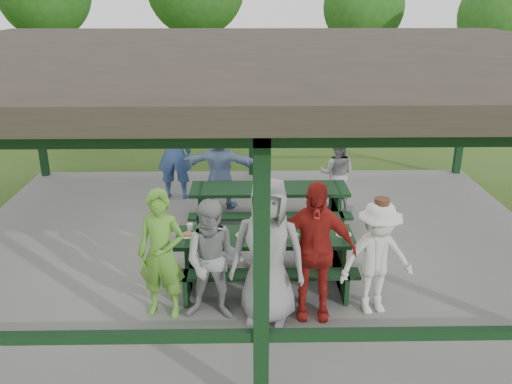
{
  "coord_description": "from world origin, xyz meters",
  "views": [
    {
      "loc": [
        -0.13,
        -8.21,
        4.13
      ],
      "look_at": [
        0.01,
        -0.3,
        1.18
      ],
      "focal_mm": 38.0,
      "sensor_mm": 36.0,
      "label": 1
    }
  ],
  "objects_px": {
    "picnic_table_far": "(269,202)",
    "contestant_grey_left": "(214,261)",
    "farm_trailer": "(134,110)",
    "contestant_green": "(162,254)",
    "contestant_red": "(313,251)",
    "spectator_grey": "(337,174)",
    "pickup_truck": "(315,102)",
    "spectator_blue": "(174,152)",
    "spectator_lblue": "(220,166)",
    "contestant_white_fedora": "(377,258)",
    "contestant_grey_mid": "(268,252)",
    "picnic_table_near": "(265,253)"
  },
  "relations": [
    {
      "from": "spectator_lblue",
      "to": "spectator_grey",
      "type": "relative_size",
      "value": 1.16
    },
    {
      "from": "picnic_table_far",
      "to": "contestant_white_fedora",
      "type": "relative_size",
      "value": 1.73
    },
    {
      "from": "contestant_grey_left",
      "to": "contestant_green",
      "type": "bearing_deg",
      "value": 176.59
    },
    {
      "from": "picnic_table_far",
      "to": "spectator_grey",
      "type": "xyz_separation_m",
      "value": [
        1.34,
        0.83,
        0.24
      ]
    },
    {
      "from": "contestant_green",
      "to": "contestant_grey_left",
      "type": "bearing_deg",
      "value": 2.46
    },
    {
      "from": "pickup_truck",
      "to": "picnic_table_far",
      "type": "bearing_deg",
      "value": 166.63
    },
    {
      "from": "contestant_grey_mid",
      "to": "spectator_blue",
      "type": "xyz_separation_m",
      "value": [
        -1.72,
        4.45,
        0.01
      ]
    },
    {
      "from": "contestant_white_fedora",
      "to": "spectator_lblue",
      "type": "xyz_separation_m",
      "value": [
        -2.19,
        3.78,
        0.05
      ]
    },
    {
      "from": "contestant_grey_mid",
      "to": "contestant_red",
      "type": "relative_size",
      "value": 1.04
    },
    {
      "from": "contestant_grey_mid",
      "to": "spectator_blue",
      "type": "relative_size",
      "value": 0.99
    },
    {
      "from": "contestant_grey_mid",
      "to": "contestant_white_fedora",
      "type": "xyz_separation_m",
      "value": [
        1.42,
        0.16,
        -0.19
      ]
    },
    {
      "from": "spectator_grey",
      "to": "pickup_truck",
      "type": "bearing_deg",
      "value": -78.42
    },
    {
      "from": "picnic_table_near",
      "to": "contestant_white_fedora",
      "type": "bearing_deg",
      "value": -29.0
    },
    {
      "from": "spectator_lblue",
      "to": "contestant_grey_left",
      "type": "bearing_deg",
      "value": 99.89
    },
    {
      "from": "pickup_truck",
      "to": "contestant_red",
      "type": "bearing_deg",
      "value": 171.96
    },
    {
      "from": "picnic_table_near",
      "to": "spectator_blue",
      "type": "height_order",
      "value": "spectator_blue"
    },
    {
      "from": "contestant_grey_left",
      "to": "contestant_white_fedora",
      "type": "xyz_separation_m",
      "value": [
        2.1,
        0.1,
        -0.03
      ]
    },
    {
      "from": "picnic_table_far",
      "to": "contestant_grey_left",
      "type": "bearing_deg",
      "value": -105.87
    },
    {
      "from": "spectator_grey",
      "to": "farm_trailer",
      "type": "relative_size",
      "value": 0.35
    },
    {
      "from": "spectator_lblue",
      "to": "spectator_blue",
      "type": "relative_size",
      "value": 0.85
    },
    {
      "from": "contestant_white_fedora",
      "to": "pickup_truck",
      "type": "xyz_separation_m",
      "value": [
        0.54,
        11.08,
        -0.14
      ]
    },
    {
      "from": "spectator_blue",
      "to": "spectator_grey",
      "type": "distance_m",
      "value": 3.28
    },
    {
      "from": "contestant_grey_mid",
      "to": "spectator_blue",
      "type": "bearing_deg",
      "value": 122.02
    },
    {
      "from": "contestant_white_fedora",
      "to": "farm_trailer",
      "type": "height_order",
      "value": "contestant_white_fedora"
    },
    {
      "from": "picnic_table_near",
      "to": "picnic_table_far",
      "type": "relative_size",
      "value": 0.91
    },
    {
      "from": "contestant_white_fedora",
      "to": "spectator_blue",
      "type": "distance_m",
      "value": 5.33
    },
    {
      "from": "contestant_green",
      "to": "spectator_lblue",
      "type": "distance_m",
      "value": 3.82
    },
    {
      "from": "contestant_red",
      "to": "spectator_grey",
      "type": "relative_size",
      "value": 1.3
    },
    {
      "from": "contestant_green",
      "to": "farm_trailer",
      "type": "bearing_deg",
      "value": 113.96
    },
    {
      "from": "contestant_red",
      "to": "spectator_grey",
      "type": "xyz_separation_m",
      "value": [
        0.9,
        3.69,
        -0.21
      ]
    },
    {
      "from": "pickup_truck",
      "to": "contestant_white_fedora",
      "type": "bearing_deg",
      "value": 176.23
    },
    {
      "from": "picnic_table_far",
      "to": "contestant_grey_mid",
      "type": "xyz_separation_m",
      "value": [
        -0.14,
        -2.95,
        0.49
      ]
    },
    {
      "from": "spectator_lblue",
      "to": "picnic_table_far",
      "type": "bearing_deg",
      "value": 141.33
    },
    {
      "from": "contestant_grey_mid",
      "to": "spectator_lblue",
      "type": "bearing_deg",
      "value": 111.93
    },
    {
      "from": "spectator_blue",
      "to": "farm_trailer",
      "type": "bearing_deg",
      "value": -68.62
    },
    {
      "from": "pickup_truck",
      "to": "spectator_blue",
      "type": "bearing_deg",
      "value": 150.5
    },
    {
      "from": "pickup_truck",
      "to": "spectator_grey",
      "type": "bearing_deg",
      "value": 175.31
    },
    {
      "from": "spectator_blue",
      "to": "contestant_red",
      "type": "bearing_deg",
      "value": 120.68
    },
    {
      "from": "picnic_table_far",
      "to": "contestant_grey_left",
      "type": "distance_m",
      "value": 3.03
    },
    {
      "from": "spectator_lblue",
      "to": "farm_trailer",
      "type": "distance_m",
      "value": 6.96
    },
    {
      "from": "contestant_red",
      "to": "contestant_white_fedora",
      "type": "distance_m",
      "value": 0.86
    },
    {
      "from": "spectator_blue",
      "to": "spectator_lblue",
      "type": "bearing_deg",
      "value": 154.44
    },
    {
      "from": "farm_trailer",
      "to": "picnic_table_far",
      "type": "bearing_deg",
      "value": -78.4
    },
    {
      "from": "picnic_table_far",
      "to": "spectator_lblue",
      "type": "height_order",
      "value": "spectator_lblue"
    },
    {
      "from": "contestant_grey_mid",
      "to": "contestant_green",
      "type": "bearing_deg",
      "value": -175.63
    },
    {
      "from": "contestant_green",
      "to": "spectator_blue",
      "type": "distance_m",
      "value": 4.31
    },
    {
      "from": "picnic_table_far",
      "to": "contestant_red",
      "type": "distance_m",
      "value": 2.93
    },
    {
      "from": "picnic_table_far",
      "to": "spectator_grey",
      "type": "distance_m",
      "value": 1.59
    },
    {
      "from": "picnic_table_near",
      "to": "contestant_white_fedora",
      "type": "xyz_separation_m",
      "value": [
        1.43,
        -0.79,
        0.31
      ]
    },
    {
      "from": "contestant_grey_left",
      "to": "spectator_lblue",
      "type": "bearing_deg",
      "value": 96.5
    }
  ]
}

